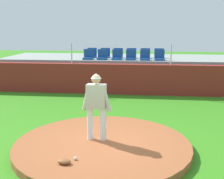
{
  "coord_description": "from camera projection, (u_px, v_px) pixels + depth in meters",
  "views": [
    {
      "loc": [
        1.02,
        -6.98,
        3.07
      ],
      "look_at": [
        0.0,
        2.22,
        1.08
      ],
      "focal_mm": 47.43,
      "sensor_mm": 36.0,
      "label": 1
    }
  ],
  "objects": [
    {
      "name": "ground_plane",
      "position": [
        102.0,
        149.0,
        7.53
      ],
      "size": [
        60.0,
        60.0,
        0.0
      ],
      "primitive_type": "plane",
      "color": "#35841B"
    },
    {
      "name": "pitchers_mound",
      "position": [
        102.0,
        146.0,
        7.51
      ],
      "size": [
        4.47,
        4.47,
        0.18
      ],
      "primitive_type": "cylinder",
      "color": "#9C5530",
      "rests_on": "ground_plane"
    },
    {
      "name": "pitcher",
      "position": [
        96.0,
        102.0,
        7.49
      ],
      "size": [
        0.78,
        0.3,
        1.74
      ],
      "rotation": [
        0.0,
        0.0,
        -0.11
      ],
      "color": "white",
      "rests_on": "pitchers_mound"
    },
    {
      "name": "baseball",
      "position": [
        75.0,
        158.0,
        6.51
      ],
      "size": [
        0.07,
        0.07,
        0.07
      ],
      "primitive_type": "sphere",
      "color": "white",
      "rests_on": "pitchers_mound"
    },
    {
      "name": "fielding_glove",
      "position": [
        64.0,
        161.0,
        6.32
      ],
      "size": [
        0.33,
        0.24,
        0.11
      ],
      "primitive_type": "ellipsoid",
      "rotation": [
        0.0,
        0.0,
        3.0
      ],
      "color": "brown",
      "rests_on": "pitchers_mound"
    },
    {
      "name": "brick_barrier",
      "position": [
        122.0,
        79.0,
        13.56
      ],
      "size": [
        14.29,
        0.4,
        1.38
      ],
      "primitive_type": "cube",
      "color": "maroon",
      "rests_on": "ground_plane"
    },
    {
      "name": "fence_post_left",
      "position": [
        72.0,
        54.0,
        13.57
      ],
      "size": [
        0.06,
        0.06,
        0.91
      ],
      "primitive_type": "cylinder",
      "color": "silver",
      "rests_on": "brick_barrier"
    },
    {
      "name": "fence_post_right",
      "position": [
        171.0,
        55.0,
        13.09
      ],
      "size": [
        0.06,
        0.06,
        0.91
      ],
      "primitive_type": "cylinder",
      "color": "silver",
      "rests_on": "brick_barrier"
    },
    {
      "name": "bleacher_platform",
      "position": [
        125.0,
        70.0,
        15.99
      ],
      "size": [
        12.7,
        3.79,
        1.45
      ],
      "primitive_type": "cube",
      "color": "#909992",
      "rests_on": "ground_plane"
    },
    {
      "name": "stadium_chair_0",
      "position": [
        88.0,
        56.0,
        14.66
      ],
      "size": [
        0.48,
        0.44,
        0.5
      ],
      "rotation": [
        0.0,
        0.0,
        3.14
      ],
      "color": "navy",
      "rests_on": "bleacher_platform"
    },
    {
      "name": "stadium_chair_1",
      "position": [
        102.0,
        56.0,
        14.59
      ],
      "size": [
        0.48,
        0.44,
        0.5
      ],
      "rotation": [
        0.0,
        0.0,
        3.14
      ],
      "color": "navy",
      "rests_on": "bleacher_platform"
    },
    {
      "name": "stadium_chair_2",
      "position": [
        117.0,
        56.0,
        14.52
      ],
      "size": [
        0.48,
        0.44,
        0.5
      ],
      "rotation": [
        0.0,
        0.0,
        3.14
      ],
      "color": "navy",
      "rests_on": "bleacher_platform"
    },
    {
      "name": "stadium_chair_3",
      "position": [
        131.0,
        57.0,
        14.44
      ],
      "size": [
        0.48,
        0.44,
        0.5
      ],
      "rotation": [
        0.0,
        0.0,
        3.14
      ],
      "color": "navy",
      "rests_on": "bleacher_platform"
    },
    {
      "name": "stadium_chair_4",
      "position": [
        145.0,
        57.0,
        14.35
      ],
      "size": [
        0.48,
        0.44,
        0.5
      ],
      "rotation": [
        0.0,
        0.0,
        3.14
      ],
      "color": "navy",
      "rests_on": "bleacher_platform"
    },
    {
      "name": "stadium_chair_5",
      "position": [
        160.0,
        57.0,
        14.27
      ],
      "size": [
        0.48,
        0.44,
        0.5
      ],
      "rotation": [
        0.0,
        0.0,
        3.14
      ],
      "color": "navy",
      "rests_on": "bleacher_platform"
    },
    {
      "name": "stadium_chair_6",
      "position": [
        92.0,
        55.0,
        15.52
      ],
      "size": [
        0.48,
        0.44,
        0.5
      ],
      "rotation": [
        0.0,
        0.0,
        3.14
      ],
      "color": "navy",
      "rests_on": "bleacher_platform"
    },
    {
      "name": "stadium_chair_7",
      "position": [
        105.0,
        55.0,
        15.47
      ],
      "size": [
        0.48,
        0.44,
        0.5
      ],
      "rotation": [
        0.0,
        0.0,
        3.14
      ],
      "color": "navy",
      "rests_on": "bleacher_platform"
    },
    {
      "name": "stadium_chair_8",
      "position": [
        118.0,
        55.0,
        15.36
      ],
      "size": [
        0.48,
        0.44,
        0.5
      ],
      "rotation": [
        0.0,
        0.0,
        3.14
      ],
      "color": "navy",
      "rests_on": "bleacher_platform"
    },
    {
      "name": "stadium_chair_9",
      "position": [
        132.0,
        55.0,
        15.3
      ],
      "size": [
        0.48,
        0.44,
        0.5
      ],
      "rotation": [
        0.0,
        0.0,
        3.14
      ],
      "color": "navy",
      "rests_on": "bleacher_platform"
    },
    {
      "name": "stadium_chair_10",
      "position": [
        145.0,
        55.0,
        15.25
      ],
      "size": [
        0.48,
        0.44,
        0.5
      ],
      "rotation": [
        0.0,
        0.0,
        3.14
      ],
      "color": "navy",
      "rests_on": "bleacher_platform"
    },
    {
      "name": "stadium_chair_11",
      "position": [
        159.0,
        55.0,
        15.15
      ],
      "size": [
        0.48,
        0.44,
        0.5
      ],
      "rotation": [
        0.0,
        0.0,
        3.14
      ],
      "color": "navy",
      "rests_on": "bleacher_platform"
    }
  ]
}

